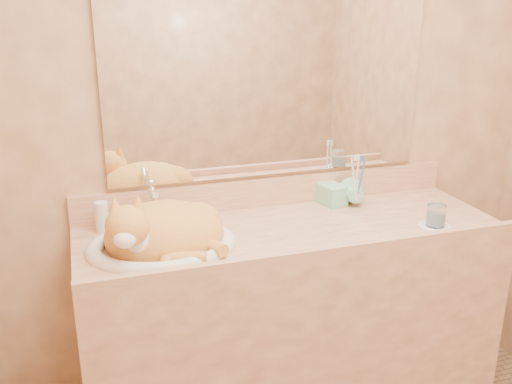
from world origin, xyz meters
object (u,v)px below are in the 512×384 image
object	(u,v)px
vanity_counter	(290,326)
toothbrush_cup	(357,197)
sink_basin	(161,226)
soap_dispenser	(341,186)
water_glass	(436,215)
cat	(160,229)

from	to	relation	value
vanity_counter	toothbrush_cup	size ratio (longest dim) A/B	15.11
vanity_counter	sink_basin	xyz separation A→B (m)	(-0.49, -0.02, 0.50)
soap_dispenser	water_glass	distance (m)	0.39
toothbrush_cup	sink_basin	bearing A→B (deg)	-170.63
cat	soap_dispenser	world-z (taller)	soap_dispenser
vanity_counter	cat	distance (m)	0.70
water_glass	sink_basin	bearing A→B (deg)	171.88
sink_basin	toothbrush_cup	world-z (taller)	sink_basin
soap_dispenser	toothbrush_cup	size ratio (longest dim) A/B	1.79
vanity_counter	toothbrush_cup	distance (m)	0.59
sink_basin	water_glass	size ratio (longest dim) A/B	6.10
cat	soap_dispenser	distance (m)	0.78
toothbrush_cup	water_glass	bearing A→B (deg)	-56.17
sink_basin	toothbrush_cup	size ratio (longest dim) A/B	4.81
cat	water_glass	size ratio (longest dim) A/B	5.04
cat	toothbrush_cup	size ratio (longest dim) A/B	3.97
water_glass	vanity_counter	bearing A→B (deg)	162.29
toothbrush_cup	cat	bearing A→B (deg)	-170.13
sink_basin	soap_dispenser	distance (m)	0.78
vanity_counter	cat	xyz separation A→B (m)	(-0.50, -0.03, 0.49)
toothbrush_cup	water_glass	xyz separation A→B (m)	(0.19, -0.28, 0.00)
vanity_counter	water_glass	distance (m)	0.72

